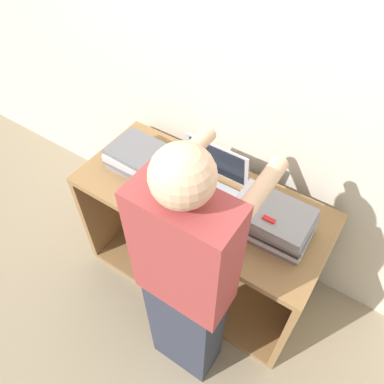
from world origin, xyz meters
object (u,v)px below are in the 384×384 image
at_px(laptop_open, 207,184).
at_px(person, 186,286).
at_px(laptop_stack_right, 272,221).
at_px(laptop_stack_left, 142,159).

relative_size(laptop_open, person, 0.23).
bearing_deg(laptop_open, laptop_stack_right, -7.24).
xyz_separation_m(laptop_open, person, (0.23, -0.53, -0.05)).
xyz_separation_m(laptop_stack_right, person, (-0.17, -0.48, -0.07)).
distance_m(laptop_stack_right, person, 0.51).
xyz_separation_m(laptop_open, laptop_stack_right, (0.40, -0.05, 0.02)).
height_order(laptop_stack_left, laptop_stack_right, laptop_stack_right).
height_order(laptop_open, laptop_stack_left, laptop_open).
distance_m(laptop_stack_left, laptop_stack_right, 0.79).
bearing_deg(person, laptop_stack_left, 142.27).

